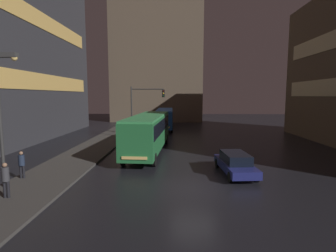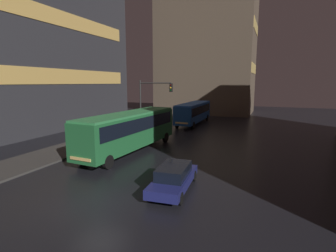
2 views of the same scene
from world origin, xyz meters
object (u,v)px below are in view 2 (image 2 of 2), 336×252
(bus_near, at_px, (130,128))
(bus_far, at_px, (193,111))
(car_taxi, at_px, (174,177))
(traffic_light_main, at_px, (151,98))

(bus_near, bearing_deg, bus_far, -89.08)
(bus_near, relative_size, bus_far, 1.10)
(car_taxi, bearing_deg, traffic_light_main, -64.65)
(bus_far, xyz_separation_m, traffic_light_main, (-2.09, -9.71, 2.37))
(bus_far, bearing_deg, bus_near, 86.76)
(car_taxi, relative_size, traffic_light_main, 0.78)
(traffic_light_main, bearing_deg, bus_far, 77.88)
(bus_near, height_order, bus_far, bus_near)
(bus_far, bearing_deg, car_taxi, 102.99)
(bus_near, xyz_separation_m, car_taxi, (6.41, -6.33, -1.38))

